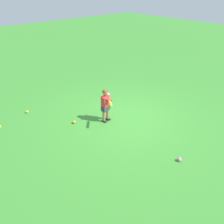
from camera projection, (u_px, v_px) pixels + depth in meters
ground_plane at (126, 118)px, 7.05m from camera, size 40.00×40.00×0.00m
child_batter at (106, 103)px, 6.58m from camera, size 0.45×0.70×1.08m
play_ball_near_batter at (74, 122)px, 6.78m from camera, size 0.10×0.10×0.10m
play_ball_far_left at (108, 94)px, 8.43m from camera, size 0.10×0.10×0.10m
play_ball_by_bucket at (179, 159)px, 5.35m from camera, size 0.10×0.10×0.10m
play_ball_far_right at (0, 127)px, 6.57m from camera, size 0.08×0.08×0.08m
play_ball_center_lawn at (27, 112)px, 7.32m from camera, size 0.09×0.09×0.09m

